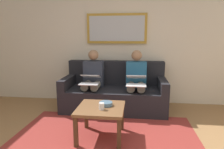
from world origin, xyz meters
TOP-DOWN VIEW (x-y plane):
  - wall_rear at (0.00, -2.60)m, footprint 6.00×0.12m
  - area_rug at (0.00, -0.85)m, footprint 2.60×1.80m
  - couch at (0.00, -2.12)m, footprint 1.94×0.90m
  - framed_mirror at (0.00, -2.51)m, footprint 1.22×0.05m
  - coffee_table at (0.06, -0.90)m, footprint 0.63×0.63m
  - cup at (0.03, -0.81)m, footprint 0.07×0.07m
  - bowl at (0.00, -0.97)m, footprint 0.18×0.18m
  - person_left at (-0.42, -2.05)m, footprint 0.38×0.58m
  - laptop_white at (-0.42, -1.82)m, footprint 0.34×0.39m
  - person_right at (0.42, -2.05)m, footprint 0.38×0.58m
  - laptop_silver at (0.42, -1.81)m, footprint 0.34×0.36m

SIDE VIEW (x-z plane):
  - area_rug at x=0.00m, z-range 0.00..0.01m
  - couch at x=0.00m, z-range -0.14..0.76m
  - coffee_table at x=0.06m, z-range 0.16..0.61m
  - bowl at x=0.00m, z-range 0.45..0.50m
  - cup at x=0.03m, z-range 0.45..0.54m
  - person_left at x=-0.42m, z-range 0.04..1.18m
  - person_right at x=0.42m, z-range 0.04..1.18m
  - laptop_silver at x=0.42m, z-range 0.55..0.71m
  - laptop_white at x=-0.42m, z-range 0.55..0.71m
  - wall_rear at x=0.00m, z-range 0.00..2.60m
  - framed_mirror at x=0.00m, z-range 1.25..1.85m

